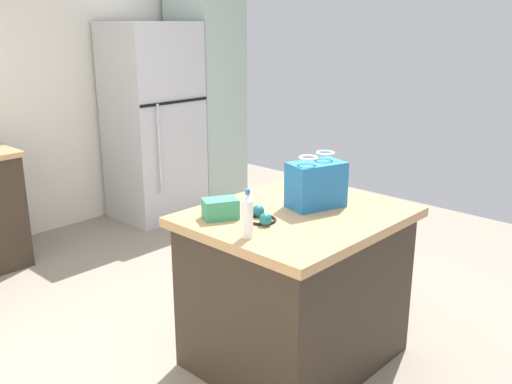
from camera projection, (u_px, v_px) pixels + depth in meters
ground at (243, 339)px, 3.44m from camera, size 6.36×6.36×0.00m
back_wall at (16, 87)px, 4.78m from camera, size 4.83×0.13×2.62m
kitchen_island at (296, 286)px, 3.14m from camera, size 1.11×0.94×0.88m
refrigerator at (153, 122)px, 5.40m from camera, size 0.77×0.69×1.84m
tall_cabinet at (207, 96)px, 5.83m from camera, size 0.56×0.62×2.21m
shopping_bag at (316, 184)px, 3.07m from camera, size 0.34×0.26×0.29m
small_box at (220, 209)px, 2.91m from camera, size 0.21×0.18×0.10m
bottle at (248, 216)px, 2.63m from camera, size 0.05×0.05×0.24m
ear_defenders at (262, 217)px, 2.87m from camera, size 0.21×0.21×0.06m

